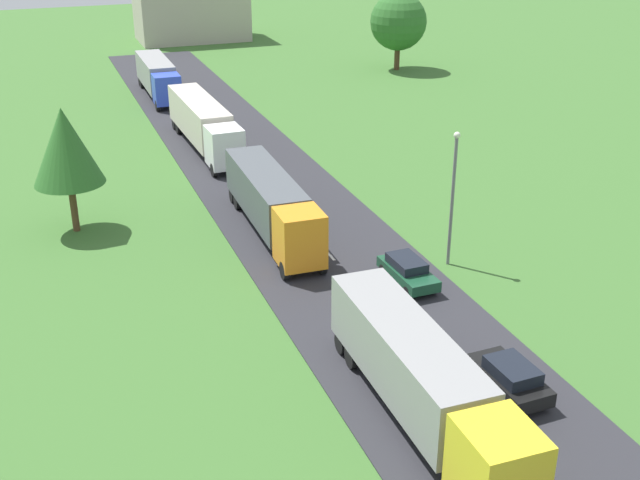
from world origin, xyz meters
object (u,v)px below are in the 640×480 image
at_px(truck_third, 204,123).
at_px(car_second, 509,378).
at_px(truck_fourth, 158,76).
at_px(tree_maple, 66,146).
at_px(truck_lead, 423,379).
at_px(tree_oak, 398,22).
at_px(truck_second, 272,202).
at_px(lamppost_second, 453,192).
at_px(distant_building, 191,6).
at_px(car_third, 408,271).

distance_m(truck_third, car_second, 37.80).
xyz_separation_m(truck_fourth, tree_maple, (-10.69, -31.64, 3.32)).
distance_m(truck_lead, tree_maple, 27.30).
distance_m(tree_oak, tree_maple, 51.71).
xyz_separation_m(truck_lead, truck_third, (0.08, 38.05, 0.04)).
height_order(truck_lead, tree_maple, tree_maple).
bearing_deg(tree_maple, tree_oak, 42.19).
xyz_separation_m(truck_second, tree_maple, (-11.17, 4.75, 3.30)).
relative_size(lamppost_second, distant_building, 0.54).
relative_size(car_third, lamppost_second, 0.54).
height_order(truck_fourth, tree_oak, tree_oak).
height_order(truck_third, tree_oak, tree_oak).
bearing_deg(tree_oak, car_third, -114.82).
bearing_deg(car_second, distant_building, 86.61).
distance_m(truck_fourth, tree_maple, 33.56).
distance_m(car_second, tree_maple, 29.09).
height_order(truck_third, lamppost_second, lamppost_second).
bearing_deg(car_third, truck_fourth, 96.61).
bearing_deg(distant_building, truck_third, -101.06).
height_order(truck_fourth, tree_maple, tree_maple).
bearing_deg(car_third, tree_maple, 139.45).
distance_m(truck_third, car_third, 27.42).
distance_m(truck_second, lamppost_second, 11.17).
bearing_deg(truck_fourth, truck_third, -88.59).
height_order(truck_lead, truck_third, truck_third).
distance_m(lamppost_second, tree_maple, 22.77).
height_order(truck_second, lamppost_second, lamppost_second).
height_order(truck_second, truck_third, truck_third).
height_order(car_second, tree_maple, tree_maple).
bearing_deg(truck_second, tree_maple, 156.95).
xyz_separation_m(truck_lead, distant_building, (9.45, 86.01, 2.34)).
xyz_separation_m(car_third, distant_building, (4.58, 74.92, 3.68)).
distance_m(lamppost_second, distant_building, 73.49).
relative_size(truck_fourth, tree_oak, 1.44).
height_order(lamppost_second, distant_building, distant_building).
bearing_deg(truck_second, car_third, -61.76).
height_order(truck_second, car_third, truck_second).
relative_size(truck_lead, distant_building, 0.95).
height_order(truck_fourth, car_second, truck_fourth).
xyz_separation_m(truck_third, truck_fourth, (-0.45, 18.32, -0.09)).
bearing_deg(truck_third, tree_maple, -129.93).
distance_m(truck_lead, distant_building, 86.56).
height_order(tree_oak, tree_maple, tree_oak).
relative_size(truck_fourth, tree_maple, 1.57).
bearing_deg(car_third, lamppost_second, 23.86).
relative_size(truck_second, truck_third, 0.92).
bearing_deg(truck_second, truck_third, 90.07).
relative_size(truck_fourth, lamppost_second, 1.58).
bearing_deg(truck_third, truck_fourth, 91.41).
bearing_deg(tree_maple, truck_third, 50.07).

